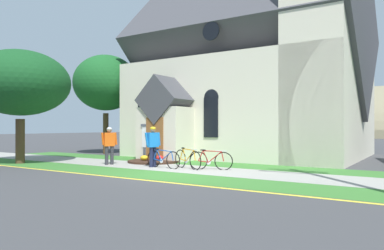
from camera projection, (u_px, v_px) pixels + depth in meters
ground at (224, 164)px, 16.28m from camera, size 140.00×140.00×0.00m
sidewalk_slab at (172, 168)px, 14.92m from camera, size 32.00×2.38×0.01m
grass_verge at (136, 173)px, 13.12m from camera, size 32.00×1.90×0.01m
church_lawn at (200, 163)px, 16.77m from camera, size 24.00×2.02×0.01m
curb_paint_stripe at (114, 177)px, 12.20m from camera, size 28.00×0.16×0.01m
church_building at (254, 73)px, 21.14m from camera, size 12.42×11.19×13.35m
church_sign at (158, 137)px, 17.42m from camera, size 1.95×0.25×1.79m
flower_bed at (153, 161)px, 17.13m from camera, size 2.38×2.38×0.34m
bicycle_silver at (211, 160)px, 14.24m from camera, size 1.59×0.64×0.80m
bicycle_yellow at (188, 159)px, 14.54m from camera, size 1.67×0.71×0.85m
bicycle_orange at (163, 159)px, 14.79m from camera, size 1.77×0.22×0.80m
cyclist_in_green_jersey at (109, 143)px, 16.05m from camera, size 0.42×0.61×1.64m
cyclist_in_red_jersey at (153, 143)px, 15.14m from camera, size 0.32×0.69×1.66m
yard_deciduous_tree at (106, 83)px, 22.57m from camera, size 3.91×3.91×6.03m
verge_sapling at (20, 83)px, 16.73m from camera, size 4.41×4.41×5.13m
distant_hill at (371, 135)px, 73.61m from camera, size 106.42×51.45×18.68m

